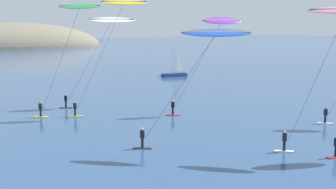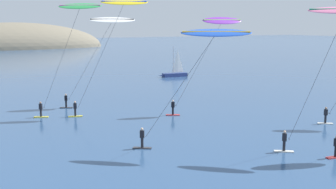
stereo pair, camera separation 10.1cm
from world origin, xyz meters
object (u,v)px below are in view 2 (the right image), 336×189
at_px(kitesurfer_yellow, 120,12).
at_px(kitesurfer_blue, 209,43).
at_px(kitesurfer_purple, 217,29).
at_px(kitesurfer_green, 77,15).
at_px(kitesurfer_white, 109,26).
at_px(sailboat_near, 173,73).

distance_m(kitesurfer_yellow, kitesurfer_blue, 16.08).
distance_m(kitesurfer_purple, kitesurfer_blue, 14.94).
bearing_deg(kitesurfer_blue, kitesurfer_green, 106.64).
distance_m(kitesurfer_purple, kitesurfer_green, 15.05).
relative_size(kitesurfer_green, kitesurfer_blue, 1.26).
relative_size(kitesurfer_yellow, kitesurfer_green, 1.04).
height_order(kitesurfer_purple, kitesurfer_white, kitesurfer_white).
xyz_separation_m(sailboat_near, kitesurfer_blue, (-22.40, -42.78, 7.82)).
relative_size(sailboat_near, kitesurfer_green, 0.49).
height_order(kitesurfer_purple, kitesurfer_green, kitesurfer_green).
xyz_separation_m(sailboat_near, kitesurfer_white, (-21.66, -21.28, 9.04)).
bearing_deg(kitesurfer_yellow, kitesurfer_white, 79.62).
relative_size(sailboat_near, kitesurfer_yellow, 0.47).
bearing_deg(kitesurfer_white, kitesurfer_blue, -91.97).
xyz_separation_m(kitesurfer_yellow, kitesurfer_white, (1.03, 5.64, -1.44)).
bearing_deg(kitesurfer_blue, sailboat_near, 62.36).
bearing_deg(kitesurfer_blue, kitesurfer_yellow, 91.06).
relative_size(kitesurfer_white, kitesurfer_green, 0.90).
height_order(kitesurfer_white, kitesurfer_blue, kitesurfer_white).
distance_m(sailboat_near, kitesurfer_blue, 48.92).
height_order(kitesurfer_yellow, kitesurfer_white, kitesurfer_yellow).
bearing_deg(kitesurfer_blue, kitesurfer_white, 88.03).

